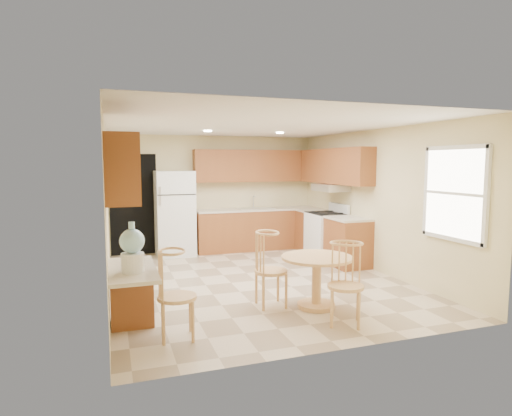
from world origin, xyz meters
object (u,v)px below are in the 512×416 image
object	(u,v)px
refrigerator	(175,213)
chair_desk	(178,288)
stove	(326,235)
chair_table_b	(350,278)
chair_table_a	(274,263)
dining_table	(317,274)
water_crock	(132,250)

from	to	relation	value
refrigerator	chair_desk	xyz separation A→B (m)	(-0.60, -4.40, -0.28)
stove	chair_table_b	bearing A→B (deg)	-114.13
stove	chair_desk	xyz separation A→B (m)	(-3.47, -3.18, 0.12)
refrigerator	chair_table_a	distance (m)	3.82
stove	dining_table	xyz separation A→B (m)	(-1.58, -2.67, -0.02)
stove	refrigerator	bearing A→B (deg)	157.01
chair_table_b	chair_desk	bearing A→B (deg)	23.51
chair_desk	water_crock	bearing A→B (deg)	-100.01
stove	dining_table	size ratio (longest dim) A/B	1.17
stove	chair_table_a	world-z (taller)	stove
chair_desk	water_crock	distance (m)	0.63
refrigerator	chair_desk	bearing A→B (deg)	-97.77
refrigerator	stove	xyz separation A→B (m)	(2.88, -1.22, -0.41)
refrigerator	dining_table	size ratio (longest dim) A/B	1.87
refrigerator	water_crock	distance (m)	4.40
stove	water_crock	bearing A→B (deg)	-142.11
chair_desk	water_crock	xyz separation A→B (m)	(-0.45, 0.12, 0.42)
refrigerator	dining_table	bearing A→B (deg)	-71.56
stove	chair_table_a	xyz separation A→B (m)	(-2.13, -2.51, 0.14)
dining_table	chair_desk	size ratio (longest dim) A/B	0.96
chair_table_a	water_crock	bearing A→B (deg)	-71.28
refrigerator	dining_table	xyz separation A→B (m)	(1.30, -3.89, -0.42)
stove	chair_desk	world-z (taller)	stove
chair_table_b	chair_desk	size ratio (longest dim) A/B	1.00
stove	chair_table_a	size ratio (longest dim) A/B	1.09
chair_table_a	chair_table_b	distance (m)	1.08
water_crock	chair_table_a	bearing A→B (deg)	16.71
refrigerator	stove	size ratio (longest dim) A/B	1.61
refrigerator	chair_table_a	size ratio (longest dim) A/B	1.75
chair_table_a	water_crock	world-z (taller)	water_crock
chair_table_a	water_crock	xyz separation A→B (m)	(-1.80, -0.54, 0.40)
water_crock	chair_desk	bearing A→B (deg)	-15.30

